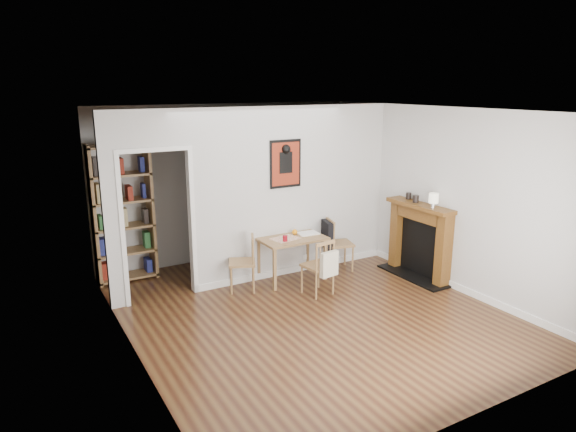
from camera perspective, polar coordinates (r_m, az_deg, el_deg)
ground at (r=6.88m, az=2.37°, el=-10.50°), size 5.20×5.20×0.00m
room_shell at (r=7.63m, az=-2.28°, el=2.29°), size 5.20×5.20×5.20m
dining_table at (r=7.73m, az=0.43°, el=-2.96°), size 0.98×0.63×0.67m
chair_left at (r=7.43m, az=-5.14°, el=-5.23°), size 0.54×0.54×0.82m
chair_right at (r=8.23m, az=5.64°, el=-3.05°), size 0.56×0.51×0.84m
chair_front at (r=7.27m, az=3.38°, el=-5.58°), size 0.46×0.51×0.82m
bookshelf at (r=8.02m, az=-17.89°, el=0.21°), size 0.88×0.35×2.08m
fireplace at (r=8.12m, az=14.46°, el=-2.37°), size 0.45×1.25×1.16m
red_glass at (r=7.49m, az=-0.32°, el=-2.51°), size 0.07×0.07×0.09m
orange_fruit at (r=7.85m, az=0.76°, el=-1.78°), size 0.08×0.08×0.08m
placemat at (r=7.65m, az=-0.34°, el=-2.52°), size 0.45×0.38×0.00m
notebook at (r=7.90m, az=2.21°, el=-1.92°), size 0.33×0.25×0.02m
mantel_lamp at (r=7.68m, az=15.87°, el=1.82°), size 0.14×0.14×0.22m
ceramic_jar_a at (r=8.01m, az=14.01°, el=1.86°), size 0.09×0.09×0.11m
ceramic_jar_b at (r=8.22m, az=13.24°, el=2.19°), size 0.08×0.08×0.10m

